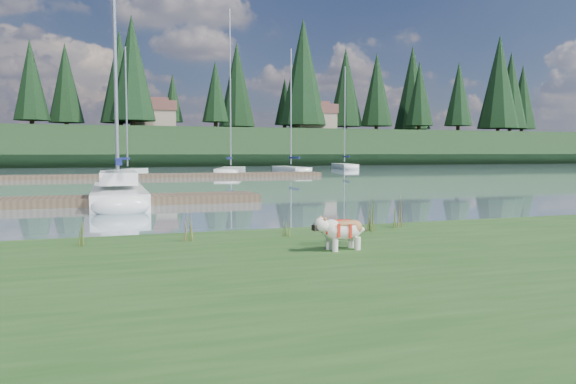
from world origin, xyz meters
name	(u,v)px	position (x,y,z in m)	size (l,w,h in m)	color
ground	(123,178)	(0.00, 30.00, 0.00)	(200.00, 200.00, 0.00)	#7B96A2
bank	(266,299)	(0.00, -6.00, 0.17)	(60.00, 9.00, 0.35)	#294D1D
ridge	(109,148)	(0.00, 73.00, 2.50)	(200.00, 20.00, 5.00)	black
bulldog	(342,229)	(1.77, -4.19, 0.68)	(0.88, 0.42, 0.53)	silver
sailboat_main	(118,190)	(-1.06, 10.35, 0.42)	(1.98, 9.10, 13.01)	silver
dock_near	(31,202)	(-4.00, 9.00, 0.15)	(16.00, 2.00, 0.30)	#4C3D2C
dock_far	(152,176)	(2.00, 30.00, 0.15)	(26.00, 2.20, 0.30)	#4C3D2C
sailboat_bg_2	(130,172)	(0.71, 33.93, 0.33)	(3.82, 6.61, 10.12)	silver
sailboat_bg_3	(232,170)	(9.27, 35.38, 0.32)	(4.80, 9.75, 13.97)	silver
sailboat_bg_4	(289,169)	(15.03, 36.96, 0.33)	(1.53, 7.66, 11.32)	silver
sailboat_bg_5	(343,166)	(25.41, 47.62, 0.32)	(3.35, 8.42, 11.78)	silver
weed_0	(189,227)	(-0.34, -2.50, 0.58)	(0.17, 0.14, 0.55)	#475B23
weed_1	(288,227)	(1.43, -2.57, 0.53)	(0.17, 0.14, 0.42)	#475B23
weed_2	(370,214)	(3.14, -2.49, 0.68)	(0.17, 0.14, 0.79)	#475B23
weed_3	(86,231)	(-2.03, -2.48, 0.59)	(0.17, 0.14, 0.56)	#475B23
weed_4	(334,226)	(2.25, -2.78, 0.52)	(0.17, 0.14, 0.41)	#475B23
weed_5	(398,213)	(3.94, -2.14, 0.64)	(0.17, 0.14, 0.69)	#475B23
mud_lip	(200,247)	(0.00, -1.60, 0.07)	(60.00, 0.50, 0.14)	#33281C
conifer_3	(31,80)	(-10.00, 72.00, 11.74)	(4.84, 4.84, 12.25)	#382619
conifer_4	(132,68)	(3.00, 66.00, 13.09)	(6.16, 6.16, 15.10)	#382619
conifer_5	(215,91)	(15.00, 70.00, 10.83)	(3.96, 3.96, 10.35)	#382619
conifer_6	(303,72)	(28.00, 68.00, 13.99)	(7.04, 7.04, 17.00)	#382619
conifer_7	(377,89)	(42.00, 71.00, 12.19)	(5.28, 5.28, 13.20)	#382619
conifer_8	(459,94)	(55.00, 67.00, 11.51)	(4.62, 4.62, 11.77)	#382619
conifer_9	(511,90)	(68.00, 70.00, 12.87)	(5.94, 5.94, 14.62)	#382619
house_1	(152,115)	(6.00, 71.00, 7.31)	(6.30, 5.30, 4.65)	gray
house_2	(313,117)	(30.00, 69.00, 7.31)	(6.30, 5.30, 4.65)	gray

